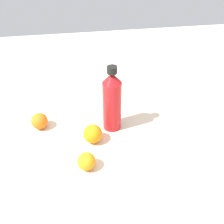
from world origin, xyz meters
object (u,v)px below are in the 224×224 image
(orange_2, at_px, (93,134))
(orange_0, at_px, (40,121))
(orange_1, at_px, (87,161))
(water_bottle, at_px, (112,101))

(orange_2, bearing_deg, orange_0, 150.70)
(orange_1, relative_size, orange_2, 0.86)
(orange_0, xyz_separation_m, orange_2, (0.22, -0.12, 0.00))
(orange_0, distance_m, orange_1, 0.32)
(water_bottle, xyz_separation_m, orange_1, (-0.13, -0.21, -0.10))
(orange_0, xyz_separation_m, orange_1, (0.18, -0.26, -0.00))
(orange_1, bearing_deg, water_bottle, 58.97)
(orange_1, bearing_deg, orange_0, 124.87)
(water_bottle, bearing_deg, orange_2, -62.23)
(water_bottle, distance_m, orange_0, 0.33)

